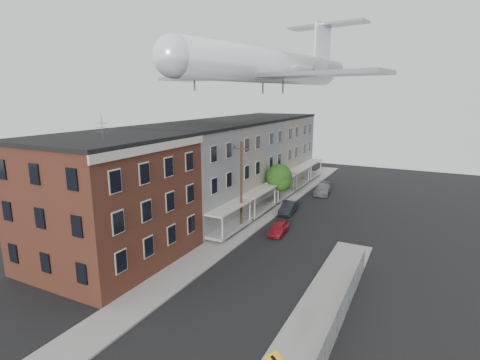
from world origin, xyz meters
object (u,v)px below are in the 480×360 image
object	(u,v)px
utility_pole	(241,185)
car_near	(279,228)
airplane	(271,66)
street_tree	(280,178)
car_mid	(288,208)
car_far	(323,189)

from	to	relation	value
utility_pole	car_near	world-z (taller)	utility_pole
car_near	airplane	distance (m)	16.29
street_tree	car_near	bearing A→B (deg)	-69.42
airplane	car_mid	bearing A→B (deg)	66.85
car_mid	airplane	world-z (taller)	airplane
street_tree	car_near	distance (m)	10.28
car_near	car_far	xyz separation A→B (m)	(-0.08, 17.05, 0.08)
car_far	airplane	xyz separation A→B (m)	(-2.57, -13.30, 15.55)
utility_pole	car_mid	size ratio (longest dim) A/B	2.25
utility_pole	street_tree	xyz separation A→B (m)	(0.33, 9.92, -1.22)
utility_pole	car_far	world-z (taller)	utility_pole
utility_pole	car_mid	world-z (taller)	utility_pole
utility_pole	street_tree	bearing A→B (deg)	88.11
airplane	street_tree	bearing A→B (deg)	98.47
street_tree	car_far	bearing A→B (deg)	66.48
utility_pole	airplane	distance (m)	12.43
car_mid	airplane	size ratio (longest dim) A/B	0.14
car_near	airplane	world-z (taller)	airplane
car_mid	car_far	bearing A→B (deg)	78.44
street_tree	airplane	distance (m)	13.95
car_mid	car_far	distance (m)	10.43
car_far	airplane	distance (m)	20.63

